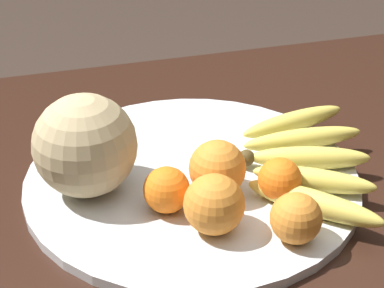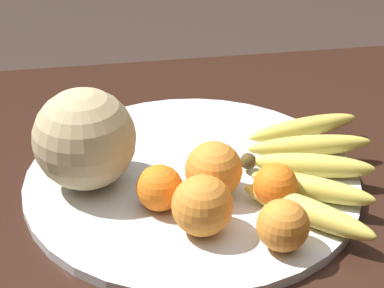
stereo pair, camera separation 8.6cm
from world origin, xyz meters
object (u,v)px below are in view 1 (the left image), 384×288
Objects in this scene: banana_bunch at (306,159)px; orange_back_left at (296,218)px; kitchen_table at (167,259)px; orange_back_right at (167,190)px; orange_front_right at (214,204)px; melon at (85,146)px; orange_mid_center at (217,168)px; orange_front_left at (280,180)px; fruit_bowl at (192,179)px.

banana_bunch is 0.16m from orange_back_left.
orange_back_right is at bearing -101.31° from kitchen_table.
orange_back_left is (0.09, -0.04, -0.01)m from orange_front_right.
orange_mid_center is (0.16, -0.05, -0.03)m from melon.
orange_back_left reaches higher than orange_back_right.
orange_back_left is at bearing -37.81° from melon.
orange_front_right is 0.99× the size of orange_mid_center.
kitchen_table is 0.21m from orange_front_left.
fruit_bowl is at bearing -2.38° from melon.
melon is at bearing 142.19° from orange_back_left.
orange_back_left is (-0.08, -0.14, 0.01)m from banana_bunch.
kitchen_table is 0.21m from melon.
orange_mid_center reaches higher than kitchen_table.
orange_front_left is at bearing 20.93° from orange_front_right.
orange_front_right is at bearing -159.07° from orange_front_left.
fruit_bowl is at bearing -174.15° from banana_bunch.
orange_front_right is 0.07m from orange_back_right.
orange_front_right is 0.08m from orange_mid_center.
orange_front_left reaches higher than banana_bunch.
orange_mid_center is at bearing -155.65° from banana_bunch.
kitchen_table is at bearing 163.10° from orange_mid_center.
fruit_bowl is 0.07m from orange_mid_center.
orange_mid_center is at bearing -66.89° from fruit_bowl.
fruit_bowl is 0.13m from orange_front_left.
orange_back_left reaches higher than fruit_bowl.
orange_front_right is (-0.16, -0.09, 0.02)m from banana_bunch.
orange_back_right is (-0.05, -0.07, 0.04)m from fruit_bowl.
orange_back_left is (-0.01, -0.08, 0.00)m from orange_front_left.
orange_front_left is (0.09, -0.08, 0.04)m from fruit_bowl.
orange_front_left is 0.92× the size of orange_back_left.
orange_front_left reaches higher than kitchen_table.
orange_back_left is at bearing -102.65° from banana_bunch.
orange_front_right is (-0.10, -0.04, 0.01)m from orange_front_left.
orange_back_left is (0.08, -0.17, 0.04)m from fruit_bowl.
fruit_bowl is (0.04, 0.03, 0.11)m from kitchen_table.
orange_back_right is (-0.04, 0.06, -0.01)m from orange_front_right.
melon reaches higher than orange_front_left.
fruit_bowl is 3.39× the size of melon.
fruit_bowl is 0.16m from banana_bunch.
fruit_bowl is at bearing 32.39° from kitchen_table.
orange_front_left is 0.08m from orange_back_left.
banana_bunch reaches higher than kitchen_table.
kitchen_table is 0.24m from orange_back_left.
orange_front_left is at bearing -122.94° from banana_bunch.
orange_back_left is at bearing -27.06° from orange_front_right.
fruit_bowl is 0.13m from orange_front_right.
orange_front_right is at bearing -68.14° from kitchen_table.
fruit_bowl is 6.13× the size of orange_mid_center.
melon reaches higher than orange_back_right.
orange_front_right is 0.10m from orange_back_left.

